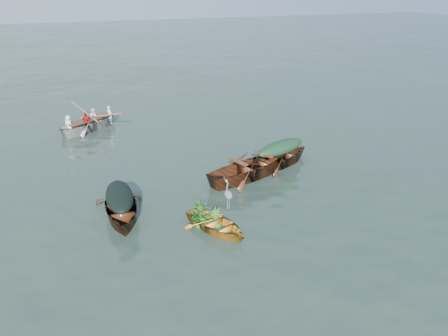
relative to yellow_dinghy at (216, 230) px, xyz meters
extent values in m
plane|color=#2C3E34|center=(0.48, 1.53, 0.00)|extent=(140.00, 140.00, 0.00)
imported|color=gold|center=(0.00, 0.00, 0.00)|extent=(2.28, 3.01, 0.72)
imported|color=#482710|center=(-2.51, 1.80, 0.00)|extent=(1.69, 4.08, 1.02)
imported|color=#472910|center=(3.93, 3.73, 0.00)|extent=(4.59, 2.93, 1.03)
imported|color=brown|center=(2.43, 3.12, 0.00)|extent=(5.32, 3.11, 1.23)
imported|color=beige|center=(-2.75, 10.85, 0.00)|extent=(4.36, 3.60, 1.05)
ellipsoid|color=black|center=(-2.51, 1.80, 0.71)|extent=(0.93, 2.24, 0.40)
ellipsoid|color=#183C1E|center=(3.93, 3.73, 0.77)|extent=(2.52, 1.61, 0.52)
imported|color=#1B6A1C|center=(-0.22, 0.51, 0.66)|extent=(1.02, 1.11, 0.60)
imported|color=silver|center=(-2.75, 10.85, 0.91)|extent=(3.20, 2.73, 0.76)
camera|label=1|loc=(-3.52, -10.43, 6.79)|focal=35.00mm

